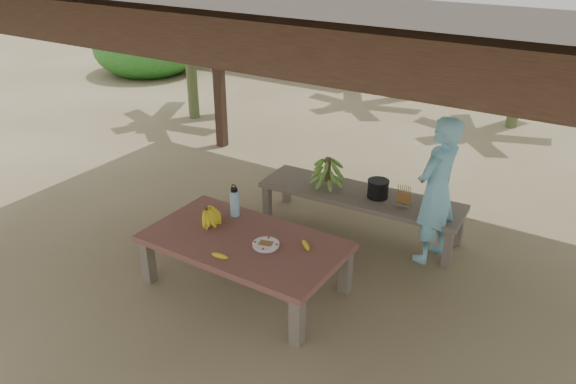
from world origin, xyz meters
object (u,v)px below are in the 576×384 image
Objects in this scene: work_table at (244,246)px; cooking_pot at (378,189)px; water_flask at (235,202)px; woman at (437,191)px; bench at (360,198)px; ripe_banana_bunch at (206,214)px; plate at (266,245)px.

cooking_pot is at bearing 67.98° from work_table.
work_table is 0.52m from water_flask.
work_table is 1.91m from woman.
woman reaches higher than cooking_pot.
ripe_banana_bunch is (-0.92, -1.44, 0.19)m from bench.
woman reaches higher than water_flask.
bench is 1.52m from plate.
bench is at bearing 74.16° from work_table.
work_table is 1.21× the size of woman.
cooking_pot is (1.11, 1.46, -0.04)m from ripe_banana_bunch.
work_table is at bearing -179.17° from plate.
woman is (1.77, 1.32, 0.16)m from ripe_banana_bunch.
ripe_banana_bunch is 0.30m from water_flask.
work_table is 1.57m from bench.
cooking_pot is at bearing -87.45° from woman.
work_table is 0.52m from ripe_banana_bunch.
bench is 7.89× the size of ripe_banana_bunch.
bench is 1.49× the size of woman.
plate is at bearing -22.74° from woman.
ripe_banana_bunch is 0.85× the size of water_flask.
water_flask is at bearing -42.62° from woman.
cooking_pot is 0.70m from woman.
cooking_pot is (0.97, 1.20, -0.10)m from water_flask.
bench is 1.72m from ripe_banana_bunch.
water_flask is (-0.78, -1.18, 0.24)m from bench.
woman is (1.05, 1.39, 0.23)m from plate.
bench is 6.73× the size of water_flask.
ripe_banana_bunch is 0.73m from plate.
water_flask reaches higher than cooking_pot.
plate is (-0.20, -1.50, 0.12)m from bench.
water_flask is at bearing -126.84° from bench.
ripe_banana_bunch reaches higher than plate.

